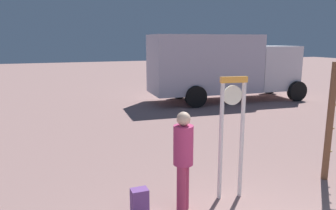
{
  "coord_description": "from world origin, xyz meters",
  "views": [
    {
      "loc": [
        -2.53,
        -2.29,
        2.71
      ],
      "look_at": [
        0.14,
        4.73,
        1.2
      ],
      "focal_mm": 34.33,
      "sensor_mm": 36.0,
      "label": 1
    }
  ],
  "objects_px": {
    "standing_clock": "(232,126)",
    "backpack": "(140,202)",
    "box_truck_near": "(221,65)",
    "person_near_clock": "(183,157)"
  },
  "relations": [
    {
      "from": "backpack",
      "to": "box_truck_near",
      "type": "xyz_separation_m",
      "value": [
        6.16,
        8.17,
        1.41
      ]
    },
    {
      "from": "person_near_clock",
      "to": "backpack",
      "type": "relative_size",
      "value": 3.82
    },
    {
      "from": "box_truck_near",
      "to": "backpack",
      "type": "bearing_deg",
      "value": -127.01
    },
    {
      "from": "person_near_clock",
      "to": "box_truck_near",
      "type": "relative_size",
      "value": 0.23
    },
    {
      "from": "standing_clock",
      "to": "backpack",
      "type": "height_order",
      "value": "standing_clock"
    },
    {
      "from": "person_near_clock",
      "to": "box_truck_near",
      "type": "xyz_separation_m",
      "value": [
        5.47,
        8.31,
        0.7
      ]
    },
    {
      "from": "person_near_clock",
      "to": "box_truck_near",
      "type": "height_order",
      "value": "box_truck_near"
    },
    {
      "from": "standing_clock",
      "to": "backpack",
      "type": "bearing_deg",
      "value": -179.71
    },
    {
      "from": "person_near_clock",
      "to": "standing_clock",
      "type": "bearing_deg",
      "value": 8.43
    },
    {
      "from": "person_near_clock",
      "to": "backpack",
      "type": "distance_m",
      "value": 0.99
    }
  ]
}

